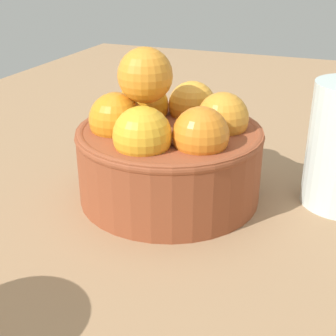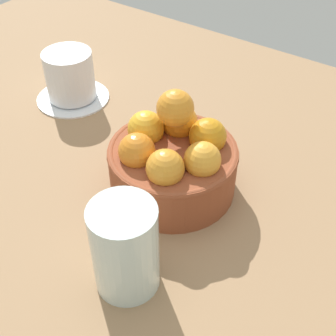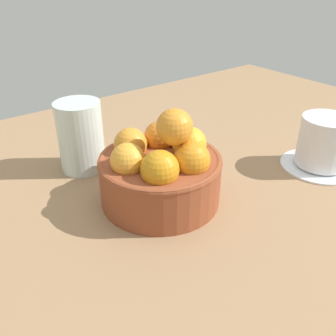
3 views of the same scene
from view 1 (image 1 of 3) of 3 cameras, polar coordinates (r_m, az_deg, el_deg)
ground_plane at (r=45.97cm, az=0.17°, el=-5.91°), size 138.36×89.31×4.77cm
terracotta_bowl at (r=42.70cm, az=0.03°, el=2.50°), size 16.85×16.85×13.92cm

